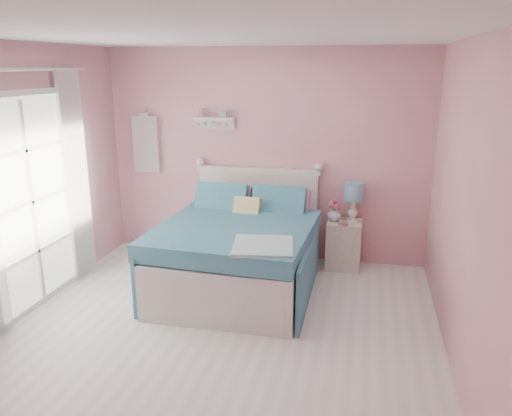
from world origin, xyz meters
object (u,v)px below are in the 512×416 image
at_px(table_lamp, 354,194).
at_px(nightstand, 344,245).
at_px(vase, 334,214).
at_px(teacup, 343,222).
at_px(bed, 239,252).

bearing_deg(table_lamp, nightstand, -151.20).
distance_m(nightstand, vase, 0.40).
height_order(nightstand, teacup, teacup).
xyz_separation_m(nightstand, table_lamp, (0.08, 0.05, 0.62)).
bearing_deg(nightstand, vase, 177.91).
xyz_separation_m(bed, teacup, (1.09, 0.64, 0.22)).
xyz_separation_m(nightstand, vase, (-0.13, 0.00, 0.38)).
xyz_separation_m(bed, table_lamp, (1.18, 0.83, 0.51)).
xyz_separation_m(table_lamp, vase, (-0.21, -0.04, -0.24)).
bearing_deg(bed, vase, 42.05).
bearing_deg(bed, table_lamp, 38.01).
bearing_deg(table_lamp, bed, -144.92).
xyz_separation_m(bed, nightstand, (1.10, 0.78, -0.10)).
xyz_separation_m(bed, vase, (0.97, 0.79, 0.27)).
bearing_deg(vase, nightstand, -2.09).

